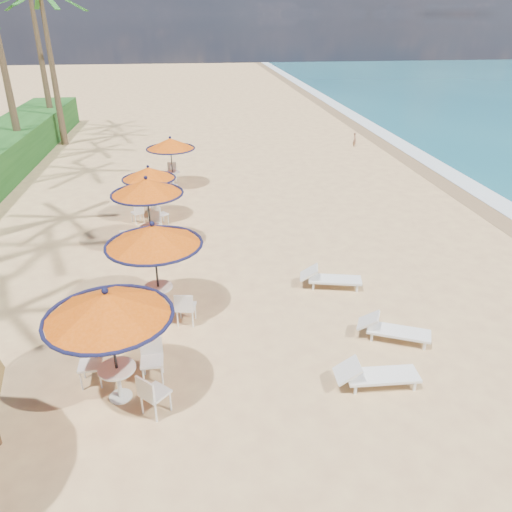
{
  "coord_description": "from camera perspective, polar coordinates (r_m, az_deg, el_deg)",
  "views": [
    {
      "loc": [
        -3.68,
        -8.79,
        7.33
      ],
      "look_at": [
        -2.06,
        3.73,
        1.2
      ],
      "focal_mm": 35.0,
      "sensor_mm": 36.0,
      "label": 1
    }
  ],
  "objects": [
    {
      "name": "station_3",
      "position": [
        19.85,
        -12.16,
        8.5
      ],
      "size": [
        2.08,
        2.08,
        2.17
      ],
      "color": "black",
      "rests_on": "ground"
    },
    {
      "name": "wetsand_band",
      "position": [
        23.51,
        24.11,
        5.44
      ],
      "size": [
        1.4,
        140.0,
        0.02
      ],
      "primitive_type": "cube",
      "color": "olive",
      "rests_on": "ground"
    },
    {
      "name": "palm_6",
      "position": [
        33.34,
        -23.31,
        24.99
      ],
      "size": [
        5.0,
        5.0,
        8.64
      ],
      "color": "brown",
      "rests_on": "ground"
    },
    {
      "name": "lounger_far",
      "position": [
        14.93,
        8.3,
        -2.48
      ],
      "size": [
        1.89,
        0.95,
        0.65
      ],
      "rotation": [
        0.0,
        0.0,
        -0.22
      ],
      "color": "white",
      "rests_on": "ground"
    },
    {
      "name": "station_1",
      "position": [
        13.0,
        -11.62,
        1.2
      ],
      "size": [
        2.53,
        2.53,
        2.64
      ],
      "color": "black",
      "rests_on": "ground"
    },
    {
      "name": "lounger_mid",
      "position": [
        12.94,
        15.21,
        -8.05
      ],
      "size": [
        1.85,
        1.24,
        0.64
      ],
      "rotation": [
        0.0,
        0.0,
        -0.42
      ],
      "color": "white",
      "rests_on": "ground"
    },
    {
      "name": "station_0",
      "position": [
        10.25,
        -16.17,
        -6.91
      ],
      "size": [
        2.56,
        2.56,
        2.67
      ],
      "color": "black",
      "rests_on": "ground"
    },
    {
      "name": "person",
      "position": [
        31.85,
        11.21,
        12.97
      ],
      "size": [
        0.24,
        0.35,
        0.91
      ],
      "primitive_type": "imported",
      "rotation": [
        0.0,
        0.0,
        1.51
      ],
      "color": "#99684E",
      "rests_on": "ground"
    },
    {
      "name": "station_2",
      "position": [
        17.19,
        -12.32,
        6.75
      ],
      "size": [
        2.44,
        2.44,
        2.55
      ],
      "color": "black",
      "rests_on": "ground"
    },
    {
      "name": "station_4",
      "position": [
        23.81,
        -9.77,
        12.09
      ],
      "size": [
        2.25,
        2.25,
        2.35
      ],
      "color": "black",
      "rests_on": "ground"
    },
    {
      "name": "foam_strip",
      "position": [
        23.99,
        25.96,
        5.45
      ],
      "size": [
        1.2,
        140.0,
        0.04
      ],
      "primitive_type": "cube",
      "color": "white",
      "rests_on": "ground"
    },
    {
      "name": "ground",
      "position": [
        12.03,
        12.39,
        -12.38
      ],
      "size": [
        160.0,
        160.0,
        0.0
      ],
      "primitive_type": "plane",
      "color": "tan",
      "rests_on": "ground"
    },
    {
      "name": "lounger_near",
      "position": [
        11.39,
        13.33,
        -13.02
      ],
      "size": [
        1.86,
        0.65,
        0.66
      ],
      "rotation": [
        0.0,
        0.0,
        -0.04
      ],
      "color": "white",
      "rests_on": "ground"
    }
  ]
}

